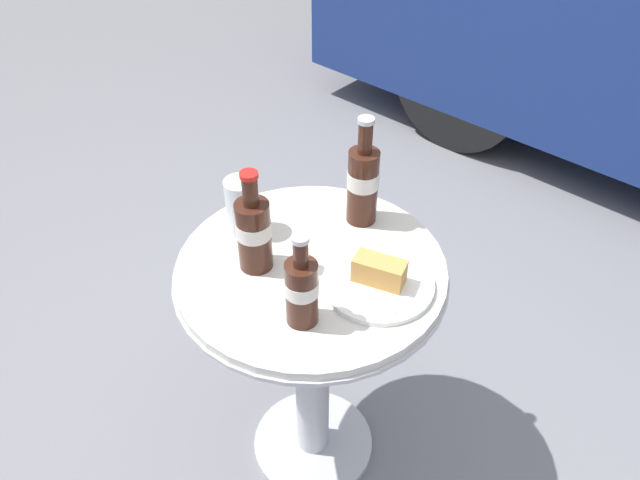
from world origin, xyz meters
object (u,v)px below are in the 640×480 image
at_px(bistro_table, 312,326).
at_px(lunch_plate_near, 378,280).
at_px(cola_bottle_right, 254,231).
at_px(cola_bottle_center, 363,182).
at_px(drinking_glass, 242,208).
at_px(cola_bottle_left, 302,289).

xyz_separation_m(bistro_table, lunch_plate_near, (0.15, 0.04, 0.21)).
bearing_deg(cola_bottle_right, cola_bottle_center, 76.53).
relative_size(cola_bottle_right, drinking_glass, 1.77).
relative_size(cola_bottle_center, lunch_plate_near, 1.14).
bearing_deg(lunch_plate_near, bistro_table, -162.91).
bearing_deg(cola_bottle_left, cola_bottle_right, 164.77).
height_order(cola_bottle_right, cola_bottle_center, cola_bottle_center).
relative_size(cola_bottle_right, lunch_plate_near, 1.02).
relative_size(cola_bottle_center, drinking_glass, 1.97).
relative_size(cola_bottle_left, drinking_glass, 1.57).
relative_size(bistro_table, lunch_plate_near, 3.01).
height_order(bistro_table, drinking_glass, drinking_glass).
bearing_deg(cola_bottle_right, cola_bottle_left, -15.23).
xyz_separation_m(cola_bottle_center, drinking_glass, (-0.17, -0.21, -0.04)).
bearing_deg(drinking_glass, bistro_table, 4.35).
bearing_deg(bistro_table, cola_bottle_left, -53.38).
xyz_separation_m(cola_bottle_left, lunch_plate_near, (0.05, 0.17, -0.06)).
xyz_separation_m(cola_bottle_right, drinking_glass, (-0.11, 0.06, -0.03)).
distance_m(cola_bottle_left, drinking_glass, 0.31).
bearing_deg(cola_bottle_right, bistro_table, 42.08).
bearing_deg(cola_bottle_left, bistro_table, 126.62).
bearing_deg(lunch_plate_near, cola_bottle_center, 138.09).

